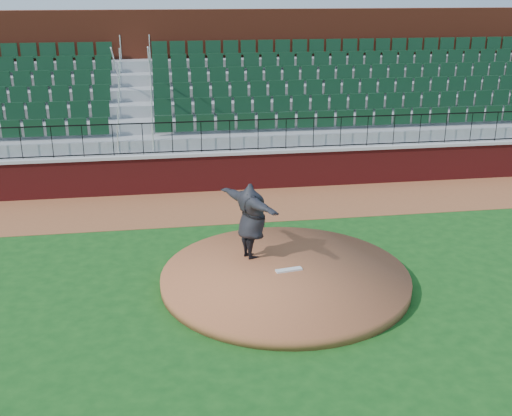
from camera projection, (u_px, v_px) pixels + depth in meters
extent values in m
plane|color=#134314|center=(266.00, 284.00, 13.93)|extent=(90.00, 90.00, 0.00)
cube|color=brown|center=(237.00, 205.00, 18.95)|extent=(34.00, 3.20, 0.01)
cube|color=maroon|center=(230.00, 172.00, 20.23)|extent=(34.00, 0.35, 1.20)
cube|color=#B7B7B7|center=(230.00, 152.00, 20.01)|extent=(34.00, 0.45, 0.10)
cube|color=maroon|center=(214.00, 81.00, 24.63)|extent=(34.00, 0.50, 5.50)
cylinder|color=brown|center=(285.00, 278.00, 13.96)|extent=(5.61, 5.61, 0.25)
cube|color=silver|center=(289.00, 270.00, 14.01)|extent=(0.63, 0.25, 0.04)
imported|color=black|center=(251.00, 221.00, 14.42)|extent=(1.54, 2.32, 1.85)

